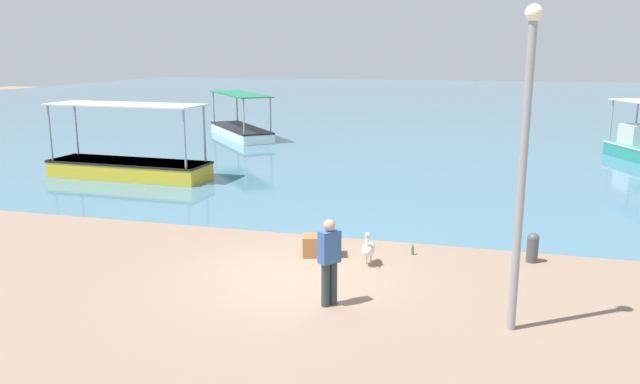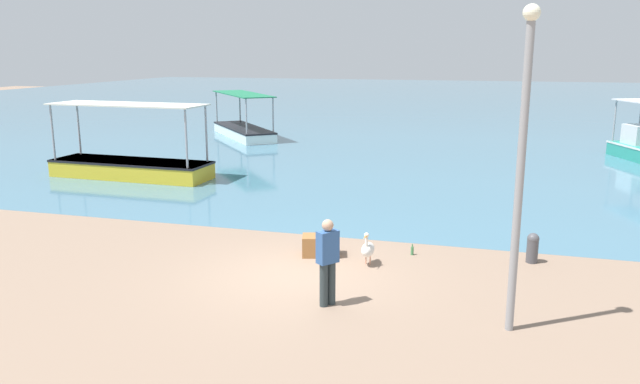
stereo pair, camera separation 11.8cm
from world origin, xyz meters
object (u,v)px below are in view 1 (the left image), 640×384
(lamp_post, at_px, (523,154))
(fishing_boat_center, at_px, (129,164))
(mooring_bollard, at_px, (533,246))
(fisherman_standing, at_px, (329,260))
(fishing_boat_far_left, at_px, (241,129))
(pelican, at_px, (369,249))
(cargo_crate, at_px, (321,245))
(glass_bottle, at_px, (413,250))

(lamp_post, bearing_deg, fishing_boat_center, 144.01)
(mooring_bollard, xyz_separation_m, fisherman_standing, (-3.87, -3.64, 0.54))
(fishing_boat_far_left, distance_m, fisherman_standing, 24.17)
(pelican, height_order, lamp_post, lamp_post)
(fishing_boat_center, xyz_separation_m, fisherman_standing, (10.43, -9.81, 0.38))
(cargo_crate, height_order, glass_bottle, cargo_crate)
(fishing_boat_far_left, bearing_deg, pelican, -60.10)
(glass_bottle, bearing_deg, lamp_post, -59.03)
(cargo_crate, bearing_deg, pelican, -16.11)
(lamp_post, bearing_deg, mooring_bollard, 81.92)
(pelican, bearing_deg, mooring_bollard, 18.15)
(fisherman_standing, xyz_separation_m, cargo_crate, (-0.94, 2.81, -0.67))
(mooring_bollard, relative_size, fisherman_standing, 0.41)
(glass_bottle, bearing_deg, pelican, -132.32)
(fishing_boat_center, bearing_deg, mooring_bollard, -23.35)
(mooring_bollard, xyz_separation_m, cargo_crate, (-4.80, -0.83, -0.13))
(fishing_boat_far_left, distance_m, cargo_crate, 21.24)
(pelican, xyz_separation_m, mooring_bollard, (3.59, 1.18, -0.00))
(cargo_crate, bearing_deg, fishing_boat_far_left, 117.53)
(fisherman_standing, distance_m, glass_bottle, 3.71)
(fishing_boat_center, xyz_separation_m, pelican, (10.70, -7.35, -0.15))
(pelican, relative_size, mooring_bollard, 1.15)
(fisherman_standing, bearing_deg, fishing_boat_center, 136.74)
(cargo_crate, bearing_deg, fisherman_standing, -71.61)
(fishing_boat_far_left, distance_m, lamp_post, 26.10)
(glass_bottle, bearing_deg, cargo_crate, -163.59)
(pelican, xyz_separation_m, glass_bottle, (0.88, 0.97, -0.27))
(lamp_post, relative_size, fisherman_standing, 3.23)
(fishing_boat_far_left, xyz_separation_m, lamp_post, (14.08, -21.82, 2.61))
(pelican, xyz_separation_m, cargo_crate, (-1.21, 0.35, -0.13))
(mooring_bollard, bearing_deg, fishing_boat_center, 156.65)
(fishing_boat_center, distance_m, mooring_bollard, 15.57)
(fishing_boat_center, height_order, fisherman_standing, fishing_boat_center)
(fisherman_standing, distance_m, cargo_crate, 3.04)
(mooring_bollard, distance_m, fisherman_standing, 5.34)
(glass_bottle, bearing_deg, mooring_bollard, 4.42)
(fishing_boat_far_left, distance_m, pelican, 22.13)
(lamp_post, height_order, mooring_bollard, lamp_post)
(fisherman_standing, height_order, cargo_crate, fisherman_standing)
(cargo_crate, relative_size, glass_bottle, 3.14)
(pelican, distance_m, mooring_bollard, 3.78)
(fisherman_standing, height_order, glass_bottle, fisherman_standing)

